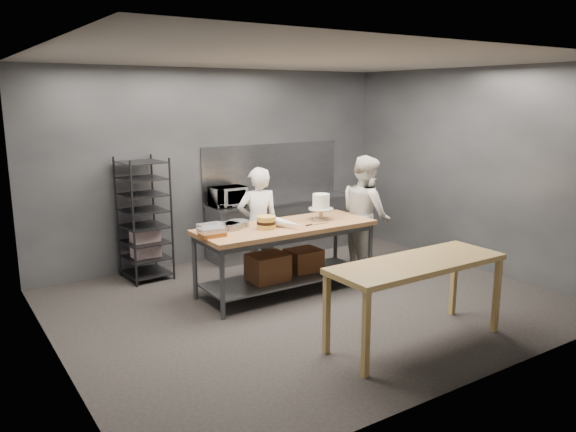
% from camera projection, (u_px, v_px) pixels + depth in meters
% --- Properties ---
extents(ground, '(6.00, 6.00, 0.00)m').
position_uv_depth(ground, '(309.00, 302.00, 7.16)').
color(ground, black).
rests_on(ground, ground).
extents(back_wall, '(6.00, 0.04, 3.00)m').
position_uv_depth(back_wall, '(218.00, 166.00, 8.89)').
color(back_wall, '#4C4F54').
rests_on(back_wall, ground).
extents(work_table, '(2.40, 0.90, 0.92)m').
position_uv_depth(work_table, '(285.00, 250.00, 7.45)').
color(work_table, brown).
rests_on(work_table, ground).
extents(near_counter, '(2.00, 0.70, 0.90)m').
position_uv_depth(near_counter, '(417.00, 269.00, 5.85)').
color(near_counter, '#A07B42').
rests_on(near_counter, ground).
extents(back_counter, '(2.60, 0.60, 0.90)m').
position_uv_depth(back_counter, '(282.00, 226.00, 9.38)').
color(back_counter, slate).
rests_on(back_counter, ground).
extents(splashback_panel, '(2.60, 0.02, 0.90)m').
position_uv_depth(splashback_panel, '(272.00, 171.00, 9.44)').
color(splashback_panel, slate).
rests_on(splashback_panel, back_counter).
extents(speed_rack, '(0.64, 0.69, 1.75)m').
position_uv_depth(speed_rack, '(144.00, 220.00, 7.96)').
color(speed_rack, black).
rests_on(speed_rack, ground).
extents(chef_behind, '(0.67, 0.51, 1.62)m').
position_uv_depth(chef_behind, '(258.00, 224.00, 7.88)').
color(chef_behind, white).
rests_on(chef_behind, ground).
extents(chef_right, '(0.87, 1.00, 1.74)m').
position_uv_depth(chef_right, '(366.00, 215.00, 8.24)').
color(chef_right, silver).
rests_on(chef_right, ground).
extents(microwave, '(0.54, 0.37, 0.30)m').
position_uv_depth(microwave, '(228.00, 196.00, 8.73)').
color(microwave, black).
rests_on(microwave, back_counter).
extents(frosted_cake_stand, '(0.34, 0.34, 0.36)m').
position_uv_depth(frosted_cake_stand, '(321.00, 204.00, 7.64)').
color(frosted_cake_stand, '#C0B399').
rests_on(frosted_cake_stand, work_table).
extents(layer_cake, '(0.24, 0.24, 0.16)m').
position_uv_depth(layer_cake, '(266.00, 222.00, 7.15)').
color(layer_cake, gold).
rests_on(layer_cake, work_table).
extents(cake_pans, '(0.71, 0.42, 0.07)m').
position_uv_depth(cake_pans, '(227.00, 226.00, 7.12)').
color(cake_pans, gray).
rests_on(cake_pans, work_table).
extents(piping_bag, '(0.27, 0.40, 0.12)m').
position_uv_depth(piping_bag, '(289.00, 224.00, 7.17)').
color(piping_bag, white).
rests_on(piping_bag, work_table).
extents(offset_spatula, '(0.36, 0.02, 0.02)m').
position_uv_depth(offset_spatula, '(314.00, 224.00, 7.37)').
color(offset_spatula, slate).
rests_on(offset_spatula, work_table).
extents(pastry_clamshells, '(0.39, 0.41, 0.11)m').
position_uv_depth(pastry_clamshells, '(212.00, 230.00, 6.85)').
color(pastry_clamshells, brown).
rests_on(pastry_clamshells, work_table).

